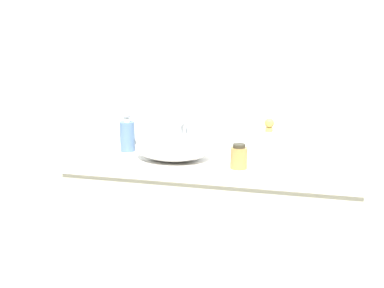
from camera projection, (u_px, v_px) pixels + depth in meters
bathroom_wall_rear at (206, 62)px, 2.24m from camera, size 6.00×0.06×2.60m
vanity_counter at (211, 248)px, 2.13m from camera, size 1.30×0.51×0.87m
wall_mirror_panel at (224, 30)px, 2.14m from camera, size 1.25×0.01×1.18m
sink_basin at (173, 147)px, 2.05m from camera, size 0.36×0.30×0.12m
faucet at (183, 130)px, 2.20m from camera, size 0.03×0.11×0.18m
soap_dispenser at (268, 144)px, 2.01m from camera, size 0.07×0.07×0.20m
lotion_bottle at (239, 157)px, 1.91m from camera, size 0.07×0.07×0.11m
perfume_bottle at (127, 134)px, 2.20m from camera, size 0.07×0.07×0.21m
tissue_box at (310, 149)px, 1.99m from camera, size 0.15×0.15×0.15m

